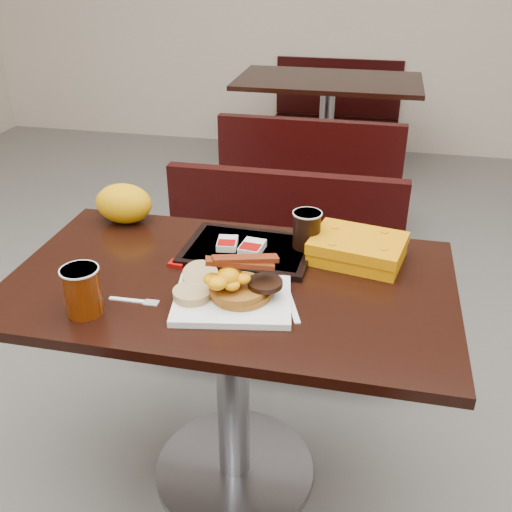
% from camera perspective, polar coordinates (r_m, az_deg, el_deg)
% --- Properties ---
extents(floor, '(6.00, 7.00, 0.01)m').
position_cam_1_polar(floor, '(2.07, -2.08, -20.37)').
color(floor, slate).
rests_on(floor, ground).
extents(table_near, '(1.20, 0.70, 0.75)m').
position_cam_1_polar(table_near, '(1.80, -2.29, -12.54)').
color(table_near, black).
rests_on(table_near, floor).
extents(bench_near_n, '(1.00, 0.46, 0.72)m').
position_cam_1_polar(bench_near_n, '(2.37, 1.87, -1.82)').
color(bench_near_n, black).
rests_on(bench_near_n, floor).
extents(table_far, '(1.20, 0.70, 0.75)m').
position_cam_1_polar(table_far, '(4.10, 6.82, 11.70)').
color(table_far, black).
rests_on(table_far, floor).
extents(bench_far_s, '(1.00, 0.46, 0.72)m').
position_cam_1_polar(bench_far_s, '(3.44, 5.55, 8.16)').
color(bench_far_s, black).
rests_on(bench_far_s, floor).
extents(bench_far_n, '(1.00, 0.46, 0.72)m').
position_cam_1_polar(bench_far_n, '(4.77, 7.74, 13.90)').
color(bench_far_n, black).
rests_on(bench_far_n, floor).
extents(platter, '(0.33, 0.27, 0.02)m').
position_cam_1_polar(platter, '(1.47, -2.31, -4.34)').
color(platter, white).
rests_on(platter, table_near).
extents(pancake_stack, '(0.18, 0.18, 0.03)m').
position_cam_1_polar(pancake_stack, '(1.47, -1.49, -3.36)').
color(pancake_stack, '#8E5117').
rests_on(pancake_stack, platter).
extents(sausage_patty, '(0.09, 0.09, 0.01)m').
position_cam_1_polar(sausage_patty, '(1.45, 0.90, -2.68)').
color(sausage_patty, black).
rests_on(sausage_patty, pancake_stack).
extents(scrambled_eggs, '(0.12, 0.11, 0.05)m').
position_cam_1_polar(scrambled_eggs, '(1.43, -2.73, -2.27)').
color(scrambled_eggs, '#FEAC05').
rests_on(scrambled_eggs, pancake_stack).
extents(bacon_strips, '(0.19, 0.12, 0.01)m').
position_cam_1_polar(bacon_strips, '(1.43, -1.58, -0.61)').
color(bacon_strips, '#4C0B05').
rests_on(bacon_strips, scrambled_eggs).
extents(muffin_bottom, '(0.10, 0.10, 0.02)m').
position_cam_1_polar(muffin_bottom, '(1.47, -6.28, -3.67)').
color(muffin_bottom, tan).
rests_on(muffin_bottom, platter).
extents(muffin_top, '(0.12, 0.12, 0.05)m').
position_cam_1_polar(muffin_top, '(1.52, -5.46, -1.97)').
color(muffin_top, tan).
rests_on(muffin_top, platter).
extents(coffee_cup_near, '(0.11, 0.11, 0.12)m').
position_cam_1_polar(coffee_cup_near, '(1.47, -16.62, -3.32)').
color(coffee_cup_near, '#832E04').
rests_on(coffee_cup_near, table_near).
extents(fork, '(0.13, 0.03, 0.00)m').
position_cam_1_polar(fork, '(1.52, -12.52, -4.22)').
color(fork, white).
rests_on(fork, table_near).
extents(knife, '(0.07, 0.18, 0.00)m').
position_cam_1_polar(knife, '(1.48, 3.43, -4.57)').
color(knife, white).
rests_on(knife, table_near).
extents(condiment_ketchup, '(0.05, 0.04, 0.01)m').
position_cam_1_polar(condiment_ketchup, '(1.65, -7.74, -0.75)').
color(condiment_ketchup, '#8C0504').
rests_on(condiment_ketchup, table_near).
extents(tray, '(0.38, 0.28, 0.02)m').
position_cam_1_polar(tray, '(1.71, -0.78, 0.61)').
color(tray, black).
rests_on(tray, table_near).
extents(hashbrown_sleeve_left, '(0.07, 0.08, 0.02)m').
position_cam_1_polar(hashbrown_sleeve_left, '(1.70, -2.82, 1.24)').
color(hashbrown_sleeve_left, silver).
rests_on(hashbrown_sleeve_left, tray).
extents(hashbrown_sleeve_right, '(0.07, 0.09, 0.02)m').
position_cam_1_polar(hashbrown_sleeve_right, '(1.68, -0.37, 0.83)').
color(hashbrown_sleeve_right, silver).
rests_on(hashbrown_sleeve_right, tray).
extents(coffee_cup_far, '(0.09, 0.09, 0.11)m').
position_cam_1_polar(coffee_cup_far, '(1.69, 4.99, 2.57)').
color(coffee_cup_far, black).
rests_on(coffee_cup_far, tray).
extents(clamshell, '(0.29, 0.24, 0.07)m').
position_cam_1_polar(clamshell, '(1.68, 9.92, 0.71)').
color(clamshell, orange).
rests_on(clamshell, table_near).
extents(paper_bag, '(0.19, 0.14, 0.13)m').
position_cam_1_polar(paper_bag, '(1.92, -12.80, 5.05)').
color(paper_bag, '#D99E07').
rests_on(paper_bag, table_near).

